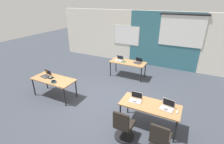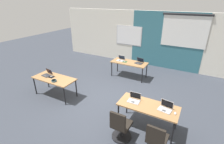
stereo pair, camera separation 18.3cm
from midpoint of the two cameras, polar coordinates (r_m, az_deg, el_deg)
The scene contains 18 objects.
ground_plane at distance 6.04m, azimuth -1.77°, elevation -9.52°, with size 24.00×24.00×0.00m.
back_wall_assembly at distance 9.10m, azimuth 12.03°, elevation 11.30°, with size 10.00×0.27×2.80m.
desk_near_left at distance 6.31m, azimuth -18.58°, elevation -2.45°, with size 1.60×0.70×0.72m.
desk_near_right at distance 4.67m, azimuth 13.46°, elevation -11.80°, with size 1.60×0.70×0.72m.
desk_far_center at distance 7.51m, azimuth 6.66°, elevation 2.98°, with size 1.60×0.70×0.72m.
laptop_far_right at distance 7.42m, azimuth 10.08°, elevation 3.39°, with size 0.38×0.35×0.23m.
laptop_far_left at distance 7.65m, azimuth 3.72°, elevation 4.36°, with size 0.34×0.32×0.23m.
mousepad_far_left at distance 7.51m, azimuth 5.05°, elevation 3.55°, with size 0.22×0.19×0.00m.
mouse_far_left at distance 7.50m, azimuth 5.05°, elevation 3.68°, with size 0.06×0.10×0.03m.
laptop_near_left_end at distance 6.56m, azimuth -20.69°, elevation -0.65°, with size 0.37×0.33×0.23m.
mousepad_near_left_end at distance 6.40m, azimuth -19.44°, elevation -1.59°, with size 0.22×0.19×0.00m.
mouse_near_left_end at distance 6.39m, azimuth -19.46°, elevation -1.43°, with size 0.06×0.10×0.03m.
laptop_near_right_inner at distance 4.72m, azimuth 8.80°, elevation -9.26°, with size 0.34×0.29×0.23m.
chair_near_right_inner at distance 4.39m, azimuth 4.27°, elevation -18.51°, with size 0.52×0.54×0.92m.
laptop_near_right_end at distance 4.59m, azimuth 19.13°, elevation -11.58°, with size 0.37×0.31×0.24m.
mouse_near_right_end at distance 4.53m, azimuth 22.12°, elevation -13.10°, with size 0.06×0.10×0.03m.
chair_near_right_end at distance 4.20m, azimuth 16.32°, elevation -22.08°, with size 0.52×0.55×0.92m.
snack_bowl at distance 6.00m, azimuth -18.60°, elevation -2.84°, with size 0.18×0.18×0.06m.
Camera 2 is at (2.66, -4.28, 3.34)m, focal length 26.47 mm.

